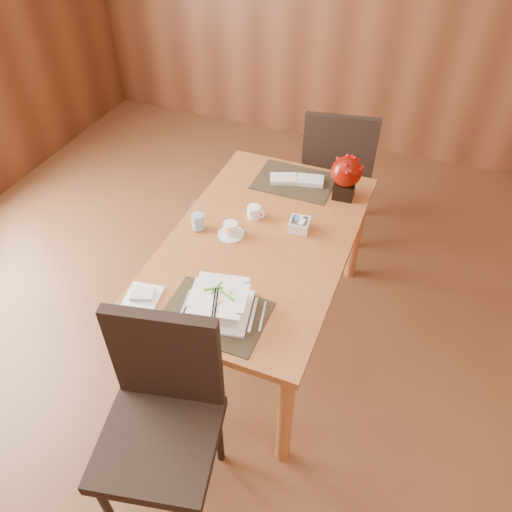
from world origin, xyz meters
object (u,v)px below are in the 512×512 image
at_px(bread_plate, 143,297).
at_px(dining_table, 260,253).
at_px(berry_decor, 346,175).
at_px(creamer_jug, 254,212).
at_px(far_chair, 337,169).
at_px(sugar_caddy, 299,225).
at_px(near_chair, 162,410).
at_px(water_glass, 197,216).
at_px(soup_setting, 219,303).
at_px(coffee_cup, 231,230).

bearing_deg(bread_plate, dining_table, 58.92).
xyz_separation_m(dining_table, berry_decor, (0.30, 0.51, 0.24)).
bearing_deg(creamer_jug, far_chair, 83.33).
distance_m(sugar_caddy, far_chair, 0.93).
distance_m(dining_table, sugar_caddy, 0.25).
height_order(dining_table, near_chair, near_chair).
xyz_separation_m(water_glass, sugar_caddy, (0.49, 0.19, -0.05)).
relative_size(soup_setting, creamer_jug, 3.41).
distance_m(dining_table, soup_setting, 0.54).
xyz_separation_m(soup_setting, berry_decor, (0.29, 1.04, 0.09)).
relative_size(coffee_cup, near_chair, 0.13).
height_order(dining_table, coffee_cup, coffee_cup).
height_order(bread_plate, far_chair, far_chair).
xyz_separation_m(soup_setting, water_glass, (-0.34, 0.48, 0.03)).
height_order(creamer_jug, near_chair, near_chair).
relative_size(creamer_jug, near_chair, 0.09).
relative_size(soup_setting, far_chair, 0.31).
height_order(water_glass, sugar_caddy, water_glass).
xyz_separation_m(soup_setting, creamer_jug, (-0.11, 0.68, -0.02)).
bearing_deg(berry_decor, dining_table, -120.46).
bearing_deg(dining_table, sugar_caddy, 42.01).
xyz_separation_m(bread_plate, far_chair, (0.49, 1.62, -0.18)).
distance_m(soup_setting, bread_plate, 0.37).
distance_m(berry_decor, bread_plate, 1.27).
height_order(water_glass, near_chair, near_chair).
distance_m(water_glass, creamer_jug, 0.31).
bearing_deg(sugar_caddy, far_chair, 91.05).
distance_m(creamer_jug, near_chair, 1.13).
bearing_deg(water_glass, soup_setting, -54.36).
height_order(coffee_cup, water_glass, water_glass).
bearing_deg(creamer_jug, sugar_caddy, 6.35).
height_order(berry_decor, bread_plate, berry_decor).
bearing_deg(near_chair, creamer_jug, 79.89).
xyz_separation_m(near_chair, far_chair, (0.20, 2.01, -0.00)).
bearing_deg(near_chair, water_glass, 94.46).
distance_m(near_chair, far_chair, 2.02).
bearing_deg(soup_setting, far_chair, 73.68).
bearing_deg(coffee_cup, creamer_jug, 73.44).
bearing_deg(far_chair, water_glass, 56.47).
distance_m(berry_decor, near_chair, 1.55).
bearing_deg(near_chair, sugar_caddy, 66.59).
bearing_deg(bread_plate, coffee_cup, 70.45).
bearing_deg(far_chair, berry_decor, 96.39).
relative_size(berry_decor, bread_plate, 1.63).
bearing_deg(coffee_cup, far_chair, 74.60).
bearing_deg(water_glass, berry_decor, 41.43).
bearing_deg(bread_plate, soup_setting, 8.48).
distance_m(creamer_jug, berry_decor, 0.55).
relative_size(soup_setting, water_glass, 1.87).
height_order(soup_setting, far_chair, far_chair).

